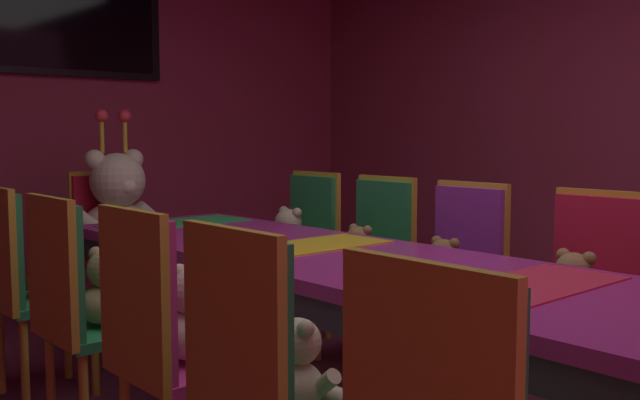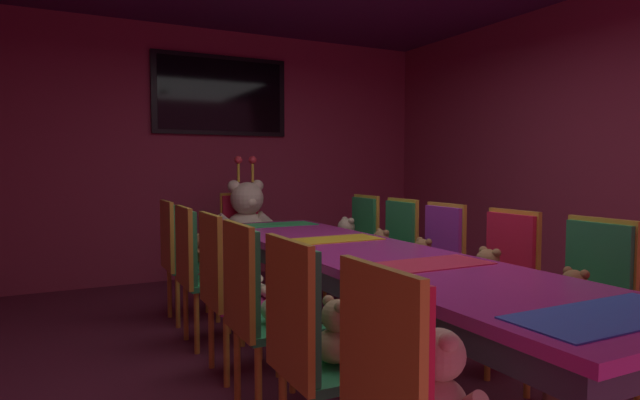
% 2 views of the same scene
% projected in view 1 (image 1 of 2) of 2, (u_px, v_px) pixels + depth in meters
% --- Properties ---
extents(wall_back, '(5.20, 0.12, 2.80)m').
position_uv_depth(wall_back, '(54.00, 107.00, 4.94)').
color(wall_back, '#99334C').
rests_on(wall_back, ground_plane).
extents(banquet_table, '(0.90, 3.74, 0.75)m').
position_uv_depth(banquet_table, '(398.00, 286.00, 2.63)').
color(banquet_table, '#B22D8C').
rests_on(banquet_table, ground_plane).
extents(chair_left_2, '(0.42, 0.41, 0.98)m').
position_uv_depth(chair_left_2, '(257.00, 372.00, 1.87)').
color(chair_left_2, '#268C4C').
rests_on(chair_left_2, ground_plane).
extents(teddy_left_2, '(0.22, 0.28, 0.26)m').
position_uv_depth(teddy_left_2, '(299.00, 369.00, 1.97)').
color(teddy_left_2, beige).
rests_on(teddy_left_2, chair_left_2).
extents(chair_left_3, '(0.42, 0.41, 0.98)m').
position_uv_depth(chair_left_3, '(156.00, 328.00, 2.30)').
color(chair_left_3, '#CC338C').
rests_on(chair_left_3, ground_plane).
extents(teddy_left_3, '(0.26, 0.34, 0.32)m').
position_uv_depth(teddy_left_3, '(196.00, 320.00, 2.39)').
color(teddy_left_3, beige).
rests_on(teddy_left_3, chair_left_3).
extents(chair_left_4, '(0.42, 0.41, 0.98)m').
position_uv_depth(chair_left_4, '(73.00, 296.00, 2.74)').
color(chair_left_4, '#268C4C').
rests_on(chair_left_4, ground_plane).
extents(teddy_left_4, '(0.25, 0.33, 0.31)m').
position_uv_depth(teddy_left_4, '(109.00, 292.00, 2.84)').
color(teddy_left_4, tan).
rests_on(teddy_left_4, chair_left_4).
extents(chair_left_5, '(0.42, 0.41, 0.98)m').
position_uv_depth(chair_left_5, '(17.00, 272.00, 3.22)').
color(chair_left_5, '#268C4C').
rests_on(chair_left_5, ground_plane).
extents(teddy_left_5, '(0.22, 0.29, 0.27)m').
position_uv_depth(teddy_left_5, '(49.00, 273.00, 3.32)').
color(teddy_left_5, brown).
rests_on(teddy_left_5, chair_left_5).
extents(chair_right_2, '(0.42, 0.41, 0.98)m').
position_uv_depth(chair_right_2, '(590.00, 285.00, 2.93)').
color(chair_right_2, red).
rests_on(chair_right_2, ground_plane).
extents(teddy_right_2, '(0.24, 0.32, 0.30)m').
position_uv_depth(teddy_right_2, '(572.00, 293.00, 2.84)').
color(teddy_right_2, '#9E7247').
rests_on(teddy_right_2, chair_right_2).
extents(chair_right_3, '(0.42, 0.41, 0.98)m').
position_uv_depth(chair_right_3, '(461.00, 264.00, 3.42)').
color(chair_right_3, purple).
rests_on(chair_right_3, ground_plane).
extents(teddy_right_3, '(0.23, 0.29, 0.28)m').
position_uv_depth(teddy_right_3, '(442.00, 272.00, 3.33)').
color(teddy_right_3, olive).
rests_on(teddy_right_3, chair_right_3).
extents(chair_right_4, '(0.42, 0.41, 0.98)m').
position_uv_depth(chair_right_4, '(376.00, 248.00, 3.88)').
color(chair_right_4, '#268C4C').
rests_on(chair_right_4, ground_plane).
extents(teddy_right_4, '(0.23, 0.29, 0.28)m').
position_uv_depth(teddy_right_4, '(358.00, 255.00, 3.79)').
color(teddy_right_4, '#9E7247').
rests_on(teddy_right_4, chair_right_4).
extents(chair_right_5, '(0.42, 0.41, 0.98)m').
position_uv_depth(chair_right_5, '(306.00, 237.00, 4.32)').
color(chair_right_5, '#268C4C').
rests_on(chair_right_5, ground_plane).
extents(teddy_right_5, '(0.27, 0.34, 0.32)m').
position_uv_depth(teddy_right_5, '(287.00, 239.00, 4.23)').
color(teddy_right_5, beige).
rests_on(teddy_right_5, chair_right_5).
extents(throne_chair, '(0.41, 0.42, 0.98)m').
position_uv_depth(throne_chair, '(107.00, 234.00, 4.43)').
color(throne_chair, red).
rests_on(throne_chair, ground_plane).
extents(king_teddy_bear, '(0.70, 0.54, 0.90)m').
position_uv_depth(king_teddy_bear, '(119.00, 212.00, 4.29)').
color(king_teddy_bear, beige).
rests_on(king_teddy_bear, throne_chair).
extents(wall_tv, '(1.52, 0.06, 0.88)m').
position_uv_depth(wall_tv, '(56.00, 9.00, 4.81)').
color(wall_tv, black).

